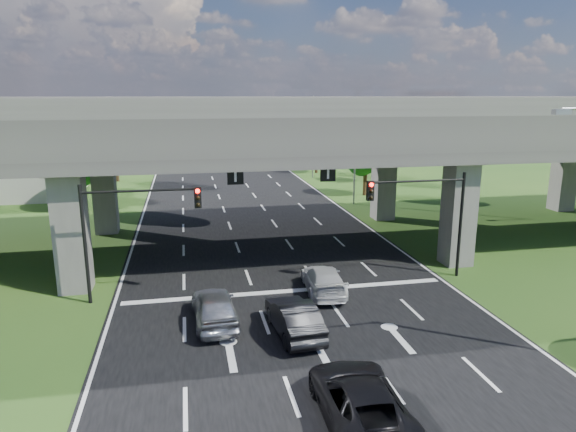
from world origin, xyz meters
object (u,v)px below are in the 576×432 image
object	(u,v)px
streetlight_beyond	(310,130)
car_white	(324,280)
car_silver	(215,307)
car_dark	(294,318)
signal_left	(130,220)
signal_right	(426,206)
streetlight_far	(351,142)
car_trailing	(360,401)

from	to	relation	value
streetlight_beyond	car_white	xyz separation A→B (m)	(-8.30, -37.00, -5.13)
streetlight_beyond	car_silver	xyz separation A→B (m)	(-14.13, -39.67, -5.02)
car_dark	car_white	size ratio (longest dim) A/B	0.96
signal_left	car_silver	bearing A→B (deg)	-43.56
streetlight_beyond	car_dark	size ratio (longest dim) A/B	2.20
streetlight_beyond	signal_right	bearing A→B (deg)	-93.61
car_silver	signal_right	bearing A→B (deg)	-165.82
signal_right	car_white	distance (m)	7.02
signal_left	car_dark	world-z (taller)	signal_left
car_silver	car_dark	size ratio (longest dim) A/B	1.03
car_white	car_silver	bearing A→B (deg)	29.97
car_white	streetlight_beyond	bearing A→B (deg)	-97.25
signal_right	streetlight_beyond	size ratio (longest dim) A/B	0.60
streetlight_far	car_silver	bearing A→B (deg)	-120.83
streetlight_far	streetlight_beyond	distance (m)	16.00
streetlight_far	car_white	bearing A→B (deg)	-111.56
car_silver	car_trailing	distance (m)	9.14
signal_right	streetlight_far	xyz separation A→B (m)	(2.27, 20.06, 1.66)
car_trailing	car_dark	bearing A→B (deg)	-81.65
signal_right	car_silver	world-z (taller)	signal_right
streetlight_beyond	car_white	distance (m)	38.26
streetlight_far	car_dark	bearing A→B (deg)	-113.10
car_dark	streetlight_far	bearing A→B (deg)	-117.63
car_white	car_trailing	distance (m)	11.00
car_dark	car_white	distance (m)	5.06
streetlight_beyond	car_dark	xyz separation A→B (m)	(-10.83, -41.38, -5.07)
streetlight_far	car_trailing	distance (m)	33.79
streetlight_beyond	car_trailing	distance (m)	49.16
car_dark	signal_left	bearing A→B (deg)	-41.42
signal_left	car_white	distance (m)	10.27
car_silver	car_white	distance (m)	6.41
car_dark	car_trailing	distance (m)	6.51
streetlight_far	car_white	world-z (taller)	streetlight_far
signal_left	signal_right	bearing A→B (deg)	0.00
car_dark	car_trailing	size ratio (longest dim) A/B	0.83
signal_right	car_dark	size ratio (longest dim) A/B	1.32
streetlight_beyond	car_silver	bearing A→B (deg)	-109.60
signal_left	streetlight_far	bearing A→B (deg)	48.22
signal_right	signal_left	world-z (taller)	same
streetlight_far	streetlight_beyond	bearing A→B (deg)	90.00
streetlight_far	car_trailing	xyz separation A→B (m)	(-10.06, -31.85, -5.06)
streetlight_beyond	car_trailing	bearing A→B (deg)	-101.88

